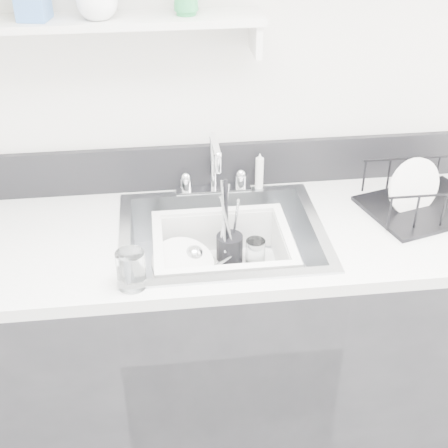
{
  "coord_description": "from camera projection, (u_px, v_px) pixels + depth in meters",
  "views": [
    {
      "loc": [
        -0.19,
        -0.43,
        1.99
      ],
      "look_at": [
        0.0,
        1.14,
        0.98
      ],
      "focal_mm": 50.0,
      "sensor_mm": 36.0,
      "label": 1
    }
  ],
  "objects": [
    {
      "name": "utensil_cup",
      "position": [
        229.0,
        248.0,
        2.04
      ],
      "size": [
        0.09,
        0.09,
        0.29
      ],
      "rotation": [
        0.0,
        0.0,
        -0.36
      ],
      "color": "black",
      "rests_on": "wash_tub"
    },
    {
      "name": "side_sprayer",
      "position": [
        259.0,
        171.0,
        2.15
      ],
      "size": [
        0.03,
        0.03,
        0.14
      ],
      "primitive_type": "cylinder",
      "color": "silver",
      "rests_on": "counter_run"
    },
    {
      "name": "plate_stack",
      "position": [
        186.0,
        270.0,
        2.0
      ],
      "size": [
        0.24,
        0.24,
        0.1
      ],
      "rotation": [
        0.0,
        0.0,
        0.09
      ],
      "color": "white",
      "rests_on": "wash_tub"
    },
    {
      "name": "counter_run",
      "position": [
        222.0,
        340.0,
        2.2
      ],
      "size": [
        3.2,
        0.62,
        0.92
      ],
      "color": "#242427",
      "rests_on": "ground"
    },
    {
      "name": "tumbler_counter",
      "position": [
        131.0,
        270.0,
        1.69
      ],
      "size": [
        0.08,
        0.08,
        0.11
      ],
      "primitive_type": "cylinder",
      "rotation": [
        0.0,
        0.0,
        -0.06
      ],
      "color": "white",
      "rests_on": "counter_run"
    },
    {
      "name": "ladle",
      "position": [
        211.0,
        265.0,
        2.0
      ],
      "size": [
        0.25,
        0.22,
        0.07
      ],
      "primitive_type": null,
      "rotation": [
        0.0,
        0.0,
        -0.66
      ],
      "color": "silver",
      "rests_on": "wash_tub"
    },
    {
      "name": "bowl_small",
      "position": [
        252.0,
        281.0,
        1.96
      ],
      "size": [
        0.14,
        0.14,
        0.03
      ],
      "primitive_type": "imported",
      "rotation": [
        0.0,
        0.0,
        0.37
      ],
      "color": "white",
      "rests_on": "wash_tub"
    },
    {
      "name": "wash_tub",
      "position": [
        223.0,
        258.0,
        1.98
      ],
      "size": [
        0.48,
        0.42,
        0.17
      ],
      "primitive_type": null,
      "rotation": [
        0.0,
        0.0,
        -0.17
      ],
      "color": "silver",
      "rests_on": "sink"
    },
    {
      "name": "wall_shelf",
      "position": [
        92.0,
        24.0,
        1.79
      ],
      "size": [
        1.0,
        0.16,
        0.12
      ],
      "color": "silver",
      "rests_on": "room_shell"
    },
    {
      "name": "faucet",
      "position": [
        214.0,
        178.0,
        2.13
      ],
      "size": [
        0.26,
        0.18,
        0.23
      ],
      "color": "silver",
      "rests_on": "counter_run"
    },
    {
      "name": "room_shell",
      "position": [
        289.0,
        87.0,
        0.87
      ],
      "size": [
        3.5,
        3.0,
        2.6
      ],
      "color": "silver",
      "rests_on": "ground"
    },
    {
      "name": "tumbler_in_tub",
      "position": [
        255.0,
        253.0,
        2.04
      ],
      "size": [
        0.07,
        0.07,
        0.09
      ],
      "primitive_type": "cylinder",
      "rotation": [
        0.0,
        0.0,
        -0.13
      ],
      "color": "white",
      "rests_on": "wash_tub"
    },
    {
      "name": "dish_rack",
      "position": [
        427.0,
        191.0,
        2.04
      ],
      "size": [
        0.45,
        0.38,
        0.13
      ],
      "primitive_type": null,
      "rotation": [
        0.0,
        0.0,
        0.28
      ],
      "color": "black",
      "rests_on": "counter_run"
    },
    {
      "name": "backsplash",
      "position": [
        212.0,
        166.0,
        2.16
      ],
      "size": [
        3.2,
        0.02,
        0.16
      ],
      "primitive_type": "cube",
      "color": "black",
      "rests_on": "counter_run"
    },
    {
      "name": "sink",
      "position": [
        222.0,
        255.0,
        2.0
      ],
      "size": [
        0.64,
        0.52,
        0.2
      ],
      "primitive_type": null,
      "color": "silver",
      "rests_on": "counter_run"
    }
  ]
}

